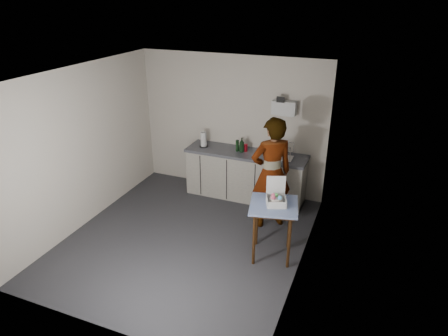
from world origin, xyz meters
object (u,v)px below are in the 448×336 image
at_px(bakery_box, 276,199).
at_px(standing_man, 271,173).
at_px(soda_can, 246,148).
at_px(soap_bottle, 242,145).
at_px(side_table, 273,211).
at_px(dark_bottle, 237,146).
at_px(paper_towel, 204,140).
at_px(dish_rack, 281,155).
at_px(kitchen_counter, 246,176).

bearing_deg(bakery_box, standing_man, 89.59).
bearing_deg(soda_can, soap_bottle, -134.57).
height_order(side_table, soap_bottle, soap_bottle).
relative_size(side_table, dark_bottle, 4.09).
height_order(paper_towel, dish_rack, paper_towel).
bearing_deg(paper_towel, dish_rack, -0.67).
xyz_separation_m(standing_man, soda_can, (-0.72, 0.82, 0.04)).
relative_size(soda_can, dish_rack, 0.34).
xyz_separation_m(side_table, bakery_box, (0.02, 0.02, 0.20)).
distance_m(dish_rack, bakery_box, 1.58).
bearing_deg(standing_man, side_table, 71.91).
bearing_deg(side_table, kitchen_counter, 108.11).
distance_m(dark_bottle, dish_rack, 0.83).
xyz_separation_m(side_table, dish_rack, (-0.31, 1.57, 0.22)).
distance_m(kitchen_counter, dark_bottle, 0.61).
xyz_separation_m(soda_can, paper_towel, (-0.81, -0.07, 0.07)).
relative_size(soda_can, paper_towel, 0.47).
distance_m(kitchen_counter, soap_bottle, 0.62).
distance_m(dark_bottle, paper_towel, 0.67).
distance_m(standing_man, dish_rack, 0.74).
distance_m(kitchen_counter, side_table, 1.91).
height_order(dark_bottle, dish_rack, dish_rack).
distance_m(soda_can, bakery_box, 1.92).
height_order(kitchen_counter, paper_towel, paper_towel).
height_order(soap_bottle, dish_rack, dish_rack).
bearing_deg(dish_rack, kitchen_counter, 176.19).
bearing_deg(side_table, soda_can, 108.20).
relative_size(side_table, standing_man, 0.46).
bearing_deg(dish_rack, side_table, -78.97).
xyz_separation_m(kitchen_counter, dish_rack, (0.66, -0.04, 0.55)).
distance_m(standing_man, bakery_box, 0.86).
xyz_separation_m(kitchen_counter, bakery_box, (0.99, -1.59, 0.52)).
bearing_deg(soda_can, side_table, -59.02).
distance_m(paper_towel, bakery_box, 2.40).
bearing_deg(kitchen_counter, soap_bottle, -169.40).
height_order(side_table, paper_towel, paper_towel).
xyz_separation_m(soap_bottle, bakery_box, (1.07, -1.57, -0.10)).
xyz_separation_m(side_table, standing_man, (-0.28, 0.83, 0.19)).
relative_size(kitchen_counter, standing_man, 1.19).
xyz_separation_m(soap_bottle, paper_towel, (-0.76, -0.01, 0.00)).
height_order(kitchen_counter, soap_bottle, soap_bottle).
bearing_deg(soap_bottle, side_table, -56.70).
bearing_deg(standing_man, soap_bottle, -80.93).
relative_size(kitchen_counter, bakery_box, 5.93).
relative_size(soap_bottle, bakery_box, 0.71).
bearing_deg(bakery_box, soap_bottle, 103.72).
relative_size(soap_bottle, soda_can, 1.95).
distance_m(soda_can, dark_bottle, 0.16).
distance_m(kitchen_counter, dish_rack, 0.86).
height_order(kitchen_counter, dish_rack, dish_rack).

